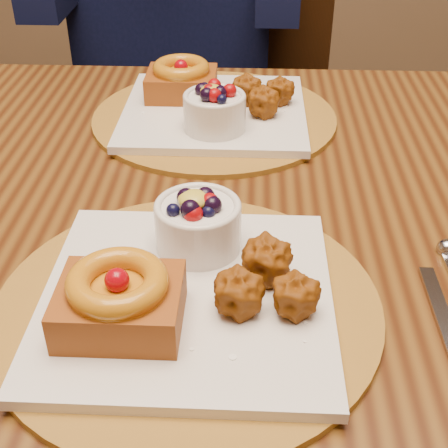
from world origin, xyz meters
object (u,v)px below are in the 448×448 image
at_px(dining_table, 205,241).
at_px(chair_far, 244,130).
at_px(place_setting_near, 185,284).
at_px(place_setting_far, 212,106).

xyz_separation_m(dining_table, chair_far, (0.04, 0.82, -0.22)).
distance_m(dining_table, place_setting_near, 0.24).
bearing_deg(chair_far, dining_table, -83.09).
height_order(place_setting_near, place_setting_far, same).
xyz_separation_m(dining_table, place_setting_near, (-0.00, -0.21, 0.10)).
bearing_deg(dining_table, place_setting_far, 90.74).
bearing_deg(place_setting_far, dining_table, -89.26).
bearing_deg(chair_far, place_setting_far, -84.37).
relative_size(dining_table, place_setting_near, 4.21).
height_order(place_setting_far, chair_far, place_setting_far).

